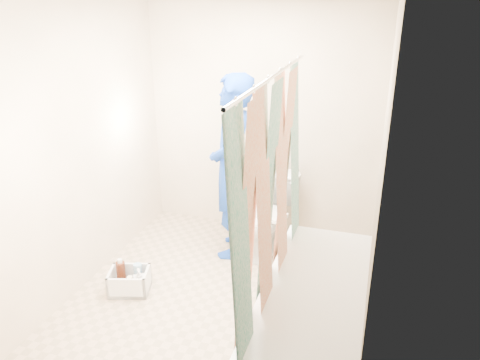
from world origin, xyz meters
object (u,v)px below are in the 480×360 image
(bathtub, at_px, (313,314))
(toilet, at_px, (267,215))
(plumber, at_px, (232,168))
(cleaning_caddy, at_px, (131,282))

(bathtub, relative_size, toilet, 2.31)
(plumber, bearing_deg, cleaning_caddy, -42.93)
(toilet, distance_m, plumber, 0.61)
(bathtub, distance_m, toilet, 1.40)
(bathtub, bearing_deg, plumber, 130.91)
(toilet, bearing_deg, cleaning_caddy, -122.92)
(bathtub, relative_size, plumber, 0.99)
(bathtub, height_order, cleaning_caddy, bathtub)
(toilet, relative_size, plumber, 0.43)
(cleaning_caddy, bearing_deg, toilet, 31.40)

